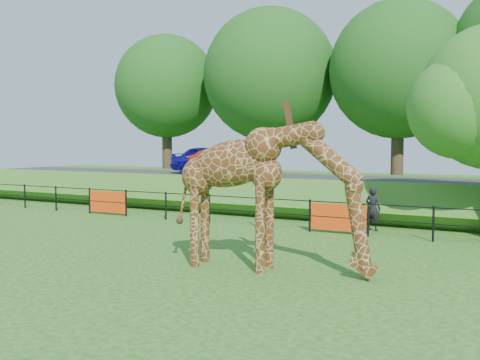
{
  "coord_description": "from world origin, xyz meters",
  "views": [
    {
      "loc": [
        8.38,
        -9.06,
        3.03
      ],
      "look_at": [
        1.48,
        3.92,
        2.0
      ],
      "focal_mm": 40.0,
      "sensor_mm": 36.0,
      "label": 1
    }
  ],
  "objects": [
    {
      "name": "embankment",
      "position": [
        0.0,
        15.5,
        0.65
      ],
      "size": [
        40.0,
        9.0,
        1.3
      ],
      "primitive_type": "cube",
      "color": "#1E5114",
      "rests_on": "ground"
    },
    {
      "name": "perimeter_fence",
      "position": [
        0.0,
        8.0,
        0.55
      ],
      "size": [
        28.07,
        0.1,
        1.1
      ],
      "primitive_type": null,
      "color": "black",
      "rests_on": "ground"
    },
    {
      "name": "visitor",
      "position": [
        3.84,
        9.25,
        0.76
      ],
      "size": [
        0.62,
        0.48,
        1.52
      ],
      "primitive_type": "imported",
      "rotation": [
        0.0,
        0.0,
        2.92
      ],
      "color": "black",
      "rests_on": "ground"
    },
    {
      "name": "car_red",
      "position": [
        -4.7,
        14.19,
        2.08
      ],
      "size": [
        4.11,
        1.68,
        1.33
      ],
      "primitive_type": "imported",
      "rotation": [
        0.0,
        0.0,
        1.5
      ],
      "color": "red",
      "rests_on": "road"
    },
    {
      "name": "road",
      "position": [
        0.0,
        14.0,
        1.36
      ],
      "size": [
        40.0,
        5.0,
        0.12
      ],
      "primitive_type": "cube",
      "color": "#2E2E31",
      "rests_on": "embankment"
    },
    {
      "name": "giraffe",
      "position": [
        3.17,
        2.28,
        1.77
      ],
      "size": [
        5.01,
        1.35,
        3.54
      ],
      "primitive_type": null,
      "rotation": [
        0.0,
        0.0,
        0.09
      ],
      "color": "#552B11",
      "rests_on": "ground"
    },
    {
      "name": "bg_tree_line",
      "position": [
        1.89,
        22.0,
        7.19
      ],
      "size": [
        37.3,
        8.8,
        11.82
      ],
      "color": "#362718",
      "rests_on": "ground"
    },
    {
      "name": "car_blue",
      "position": [
        -5.74,
        14.42,
        2.15
      ],
      "size": [
        4.32,
        1.76,
        1.47
      ],
      "primitive_type": "imported",
      "rotation": [
        0.0,
        0.0,
        1.56
      ],
      "color": "#1914A8",
      "rests_on": "road"
    },
    {
      "name": "ground",
      "position": [
        0.0,
        0.0,
        0.0
      ],
      "size": [
        90.0,
        90.0,
        0.0
      ],
      "primitive_type": "plane",
      "color": "#1E5114",
      "rests_on": "ground"
    }
  ]
}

